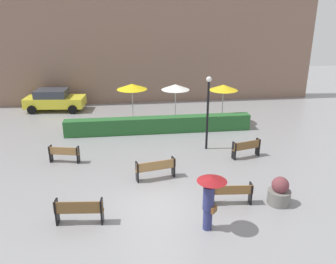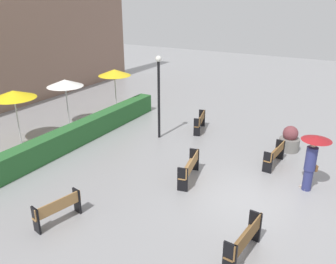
# 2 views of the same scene
# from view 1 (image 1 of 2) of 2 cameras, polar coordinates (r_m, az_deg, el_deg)

# --- Properties ---
(ground_plane) EXTENTS (60.00, 60.00, 0.00)m
(ground_plane) POSITION_cam_1_polar(r_m,az_deg,el_deg) (13.84, -1.64, -12.16)
(ground_plane) COLOR gray
(bench_near_right) EXTENTS (1.61, 0.50, 0.85)m
(bench_near_right) POSITION_cam_1_polar(r_m,az_deg,el_deg) (14.04, 10.33, -9.59)
(bench_near_right) COLOR olive
(bench_near_right) RESTS_ON ground
(bench_far_right) EXTENTS (1.56, 0.69, 0.90)m
(bench_far_right) POSITION_cam_1_polar(r_m,az_deg,el_deg) (18.24, 12.60, -2.46)
(bench_far_right) COLOR brown
(bench_far_right) RESTS_ON ground
(bench_mid_center) EXTENTS (1.83, 0.72, 0.90)m
(bench_mid_center) POSITION_cam_1_polar(r_m,az_deg,el_deg) (15.67, -2.00, -5.84)
(bench_mid_center) COLOR #9E7242
(bench_mid_center) RESTS_ON ground
(bench_far_left) EXTENTS (1.53, 0.65, 0.84)m
(bench_far_left) POSITION_cam_1_polar(r_m,az_deg,el_deg) (18.00, -16.50, -3.29)
(bench_far_left) COLOR #9E7242
(bench_far_left) RESTS_ON ground
(bench_near_left) EXTENTS (1.73, 0.53, 0.94)m
(bench_near_left) POSITION_cam_1_polar(r_m,az_deg,el_deg) (13.05, -14.22, -12.16)
(bench_near_left) COLOR brown
(bench_near_left) RESTS_ON ground
(pedestrian_with_umbrella) EXTENTS (1.01, 1.01, 2.05)m
(pedestrian_with_umbrella) POSITION_cam_1_polar(r_m,az_deg,el_deg) (12.06, 6.79, -10.12)
(pedestrian_with_umbrella) COLOR navy
(pedestrian_with_umbrella) RESTS_ON ground
(planter_pot) EXTENTS (0.88, 0.88, 1.14)m
(planter_pot) POSITION_cam_1_polar(r_m,az_deg,el_deg) (14.52, 17.60, -9.30)
(planter_pot) COLOR slate
(planter_pot) RESTS_ON ground
(lamp_post) EXTENTS (0.28, 0.28, 3.94)m
(lamp_post) POSITION_cam_1_polar(r_m,az_deg,el_deg) (18.38, 6.48, 4.26)
(lamp_post) COLOR black
(lamp_post) RESTS_ON ground
(patio_umbrella_yellow) EXTENTS (1.97, 1.97, 2.52)m
(patio_umbrella_yellow) POSITION_cam_1_polar(r_m,az_deg,el_deg) (23.02, -5.86, 7.32)
(patio_umbrella_yellow) COLOR silver
(patio_umbrella_yellow) RESTS_ON ground
(patio_umbrella_white) EXTENTS (1.83, 1.83, 2.49)m
(patio_umbrella_white) POSITION_cam_1_polar(r_m,az_deg,el_deg) (22.93, 1.21, 7.29)
(patio_umbrella_white) COLOR silver
(patio_umbrella_white) RESTS_ON ground
(patio_umbrella_yellow_far) EXTENTS (1.83, 1.83, 2.57)m
(patio_umbrella_yellow_far) POSITION_cam_1_polar(r_m,az_deg,el_deg) (22.70, 8.97, 7.13)
(patio_umbrella_yellow_far) COLOR silver
(patio_umbrella_yellow_far) RESTS_ON ground
(hedge_strip) EXTENTS (11.22, 0.70, 0.97)m
(hedge_strip) POSITION_cam_1_polar(r_m,az_deg,el_deg) (21.31, -1.47, 1.18)
(hedge_strip) COLOR #28602D
(hedge_strip) RESTS_ON ground
(building_facade) EXTENTS (28.00, 1.20, 11.04)m
(building_facade) POSITION_cam_1_polar(r_m,az_deg,el_deg) (27.74, -5.23, 16.16)
(building_facade) COLOR #846656
(building_facade) RESTS_ON ground
(parked_car) EXTENTS (4.36, 2.33, 1.57)m
(parked_car) POSITION_cam_1_polar(r_m,az_deg,el_deg) (26.95, -17.95, 5.00)
(parked_car) COLOR yellow
(parked_car) RESTS_ON ground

